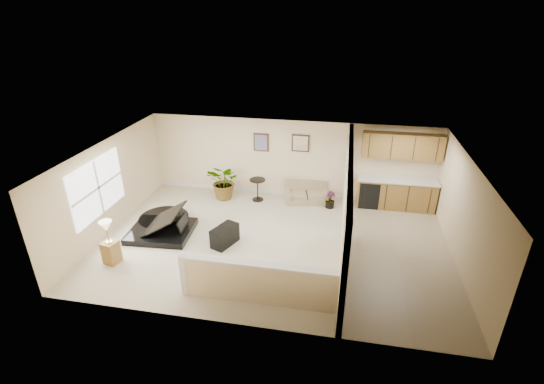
% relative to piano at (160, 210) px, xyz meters
% --- Properties ---
extents(floor, '(9.00, 9.00, 0.00)m').
position_rel_piano_xyz_m(floor, '(3.13, -0.04, -0.65)').
color(floor, '#C3B598').
rests_on(floor, ground).
extents(back_wall, '(9.00, 0.04, 2.50)m').
position_rel_piano_xyz_m(back_wall, '(3.13, 2.96, 0.60)').
color(back_wall, beige).
rests_on(back_wall, floor).
extents(front_wall, '(9.00, 0.04, 2.50)m').
position_rel_piano_xyz_m(front_wall, '(3.13, -3.04, 0.60)').
color(front_wall, beige).
rests_on(front_wall, floor).
extents(left_wall, '(0.04, 6.00, 2.50)m').
position_rel_piano_xyz_m(left_wall, '(-1.37, -0.04, 0.60)').
color(left_wall, beige).
rests_on(left_wall, floor).
extents(right_wall, '(0.04, 6.00, 2.50)m').
position_rel_piano_xyz_m(right_wall, '(7.63, -0.04, 0.60)').
color(right_wall, beige).
rests_on(right_wall, floor).
extents(ceiling, '(9.00, 6.00, 0.04)m').
position_rel_piano_xyz_m(ceiling, '(3.13, -0.04, 1.85)').
color(ceiling, white).
rests_on(ceiling, back_wall).
extents(kitchen_vinyl, '(2.70, 6.00, 0.01)m').
position_rel_piano_xyz_m(kitchen_vinyl, '(6.28, -0.04, -0.65)').
color(kitchen_vinyl, gray).
rests_on(kitchen_vinyl, floor).
extents(interior_partition, '(0.18, 5.99, 2.50)m').
position_rel_piano_xyz_m(interior_partition, '(4.93, 0.21, 0.57)').
color(interior_partition, beige).
rests_on(interior_partition, floor).
extents(pony_half_wall, '(3.42, 0.22, 1.00)m').
position_rel_piano_xyz_m(pony_half_wall, '(3.20, -2.34, -0.13)').
color(pony_half_wall, beige).
rests_on(pony_half_wall, floor).
extents(left_window, '(0.05, 2.15, 1.45)m').
position_rel_piano_xyz_m(left_window, '(-1.36, -0.54, 0.80)').
color(left_window, white).
rests_on(left_window, left_wall).
extents(wall_art_left, '(0.48, 0.04, 0.58)m').
position_rel_piano_xyz_m(wall_art_left, '(2.18, 2.93, 1.10)').
color(wall_art_left, '#3B2215').
rests_on(wall_art_left, back_wall).
extents(wall_mirror, '(0.55, 0.04, 0.55)m').
position_rel_piano_xyz_m(wall_mirror, '(3.43, 2.93, 1.15)').
color(wall_mirror, '#3B2215').
rests_on(wall_mirror, back_wall).
extents(kitchen_cabinets, '(2.36, 0.65, 2.33)m').
position_rel_piano_xyz_m(kitchen_cabinets, '(6.32, 2.69, 0.22)').
color(kitchen_cabinets, olive).
rests_on(kitchen_cabinets, floor).
extents(piano, '(2.01, 2.09, 1.56)m').
position_rel_piano_xyz_m(piano, '(0.00, 0.00, 0.00)').
color(piano, black).
rests_on(piano, floor).
extents(piano_bench, '(0.65, 0.86, 0.51)m').
position_rel_piano_xyz_m(piano_bench, '(1.90, -0.33, -0.40)').
color(piano_bench, black).
rests_on(piano_bench, floor).
extents(loveseat, '(1.50, 1.02, 0.78)m').
position_rel_piano_xyz_m(loveseat, '(3.71, 2.63, -0.36)').
color(loveseat, '#998961').
rests_on(loveseat, floor).
extents(accent_table, '(0.50, 0.50, 0.72)m').
position_rel_piano_xyz_m(accent_table, '(2.17, 2.36, -0.19)').
color(accent_table, black).
rests_on(accent_table, floor).
extents(palm_plant, '(1.32, 1.23, 1.18)m').
position_rel_piano_xyz_m(palm_plant, '(1.13, 2.29, -0.07)').
color(palm_plant, black).
rests_on(palm_plant, floor).
extents(small_plant, '(0.36, 0.36, 0.52)m').
position_rel_piano_xyz_m(small_plant, '(4.47, 2.27, -0.43)').
color(small_plant, black).
rests_on(small_plant, floor).
extents(lamp_stand, '(0.40, 0.40, 1.13)m').
position_rel_piano_xyz_m(lamp_stand, '(-0.56, -1.60, -0.17)').
color(lamp_stand, olive).
rests_on(lamp_stand, floor).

